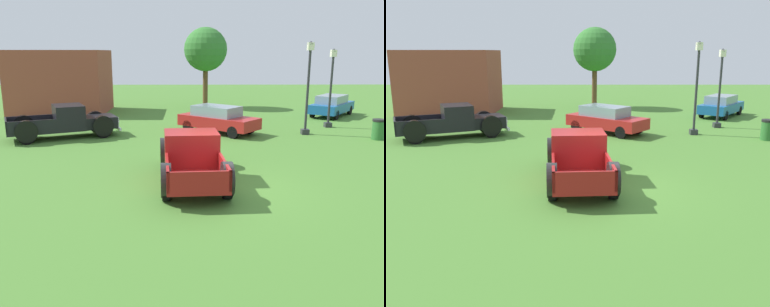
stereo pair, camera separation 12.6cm
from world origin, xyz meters
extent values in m
plane|color=#477A2D|center=(0.00, 0.00, 0.00)|extent=(80.00, 80.00, 0.00)
cube|color=maroon|center=(-1.01, 2.40, 0.66)|extent=(1.62, 1.60, 0.55)
cube|color=silver|center=(-1.06, 3.17, 0.66)|extent=(1.37, 0.15, 0.46)
sphere|color=silver|center=(-1.67, 3.11, 0.68)|extent=(0.20, 0.20, 0.20)
sphere|color=silver|center=(-0.45, 3.19, 0.68)|extent=(0.20, 0.20, 0.20)
cube|color=maroon|center=(-0.92, 1.00, 0.96)|extent=(1.76, 1.41, 1.15)
cube|color=#8C9EA8|center=(-0.96, 1.61, 1.21)|extent=(1.45, 0.14, 0.51)
cube|color=maroon|center=(-0.80, -0.70, 0.43)|extent=(1.81, 2.21, 0.10)
cube|color=maroon|center=(-1.60, -0.75, 0.76)|extent=(0.22, 2.10, 0.55)
cube|color=maroon|center=(-0.01, -0.64, 0.76)|extent=(0.22, 2.10, 0.55)
cube|color=maroon|center=(-0.74, -1.71, 0.76)|extent=(1.68, 0.19, 0.55)
cylinder|color=black|center=(-1.85, 2.35, 0.38)|extent=(0.27, 0.77, 0.76)
cylinder|color=#B7B7BC|center=(-1.86, 2.35, 0.38)|extent=(0.26, 0.32, 0.30)
cylinder|color=black|center=(-1.85, 2.35, 0.57)|extent=(0.34, 0.98, 0.96)
cylinder|color=black|center=(-0.17, 2.46, 0.38)|extent=(0.27, 0.77, 0.76)
cylinder|color=#B7B7BC|center=(-0.16, 2.46, 0.38)|extent=(0.26, 0.32, 0.30)
cylinder|color=black|center=(-0.17, 2.46, 0.57)|extent=(0.34, 0.98, 0.96)
cylinder|color=black|center=(-1.63, -1.00, 0.38)|extent=(0.27, 0.77, 0.76)
cylinder|color=#B7B7BC|center=(-1.64, -1.00, 0.38)|extent=(0.26, 0.32, 0.30)
cylinder|color=black|center=(-1.63, -1.00, 0.57)|extent=(0.34, 0.98, 0.96)
cylinder|color=black|center=(0.05, -0.89, 0.38)|extent=(0.27, 0.77, 0.76)
cylinder|color=#B7B7BC|center=(0.06, -0.89, 0.38)|extent=(0.26, 0.32, 0.30)
cylinder|color=black|center=(0.05, -0.89, 0.57)|extent=(0.34, 0.98, 0.96)
cube|color=silver|center=(-1.06, 3.21, 0.34)|extent=(1.83, 0.22, 0.12)
cube|color=black|center=(-5.37, 8.22, 0.66)|extent=(2.01, 2.02, 0.56)
cube|color=silver|center=(-4.66, 8.54, 0.66)|extent=(0.62, 1.29, 0.47)
sphere|color=silver|center=(-4.93, 9.10, 0.69)|extent=(0.20, 0.20, 0.20)
sphere|color=silver|center=(-4.42, 7.98, 0.69)|extent=(0.20, 0.20, 0.20)
cube|color=black|center=(-6.66, 7.64, 0.97)|extent=(1.89, 2.08, 1.16)
cube|color=#8C9EA8|center=(-6.10, 7.90, 1.22)|extent=(0.64, 1.35, 0.51)
cube|color=black|center=(-8.22, 6.93, 0.43)|extent=(2.63, 2.41, 0.10)
cube|color=black|center=(-8.55, 7.67, 0.76)|extent=(1.97, 0.95, 0.56)
cube|color=black|center=(-7.89, 6.20, 0.76)|extent=(1.97, 0.95, 0.56)
cube|color=black|center=(-9.15, 6.51, 0.76)|extent=(0.77, 1.57, 0.56)
cylinder|color=black|center=(-5.72, 9.00, 0.38)|extent=(0.79, 0.52, 0.77)
cylinder|color=#B7B7BC|center=(-5.72, 9.01, 0.38)|extent=(0.38, 0.35, 0.31)
cylinder|color=black|center=(-5.72, 9.00, 0.58)|extent=(1.00, 0.66, 0.97)
cylinder|color=black|center=(-5.02, 7.45, 0.38)|extent=(0.79, 0.52, 0.77)
cylinder|color=#B7B7BC|center=(-5.01, 7.44, 0.38)|extent=(0.38, 0.35, 0.31)
cylinder|color=black|center=(-5.02, 7.45, 0.58)|extent=(1.00, 0.66, 0.97)
cylinder|color=black|center=(-8.80, 7.60, 0.38)|extent=(0.79, 0.52, 0.77)
cylinder|color=#B7B7BC|center=(-8.81, 7.61, 0.38)|extent=(0.38, 0.35, 0.31)
cylinder|color=black|center=(-8.80, 7.60, 0.58)|extent=(1.00, 0.66, 0.97)
cylinder|color=black|center=(-8.10, 6.06, 0.38)|extent=(0.79, 0.52, 0.77)
cylinder|color=#B7B7BC|center=(-8.10, 6.05, 0.38)|extent=(0.38, 0.35, 0.31)
cylinder|color=black|center=(-8.10, 6.06, 0.58)|extent=(1.00, 0.66, 0.97)
cube|color=silver|center=(-4.62, 8.56, 0.35)|extent=(0.85, 1.72, 0.12)
cube|color=#195699|center=(8.13, 14.11, 0.56)|extent=(3.73, 4.16, 0.54)
cube|color=#7F939E|center=(8.05, 14.00, 1.08)|extent=(2.45, 2.61, 0.50)
cylinder|color=black|center=(8.39, 15.63, 0.29)|extent=(0.50, 0.57, 0.58)
cylinder|color=black|center=(9.54, 14.74, 0.29)|extent=(0.50, 0.57, 0.58)
cylinder|color=black|center=(6.73, 13.47, 0.29)|extent=(0.50, 0.57, 0.58)
cylinder|color=black|center=(7.88, 12.59, 0.29)|extent=(0.50, 0.57, 0.58)
cube|color=#B21E1E|center=(0.53, 8.68, 0.57)|extent=(4.16, 3.86, 0.55)
cube|color=#7F939E|center=(0.42, 8.77, 1.10)|extent=(2.62, 2.51, 0.50)
cylinder|color=black|center=(2.05, 8.36, 0.29)|extent=(0.57, 0.52, 0.59)
cylinder|color=black|center=(1.11, 7.24, 0.29)|extent=(0.57, 0.52, 0.59)
cylinder|color=black|center=(-0.06, 10.12, 0.29)|extent=(0.57, 0.52, 0.59)
cylinder|color=black|center=(-1.00, 9.00, 0.29)|extent=(0.57, 0.52, 0.59)
cube|color=#2D2D33|center=(6.59, 10.18, 0.12)|extent=(0.36, 0.36, 0.25)
cylinder|color=#2D2D33|center=(6.59, 10.18, 1.98)|extent=(0.12, 0.12, 3.47)
cube|color=#F2EACC|center=(6.59, 10.18, 3.90)|extent=(0.28, 0.28, 0.36)
cone|color=#2D2D33|center=(6.59, 10.18, 4.08)|extent=(0.32, 0.32, 0.14)
cube|color=#2D2D33|center=(4.80, 8.23, 0.12)|extent=(0.36, 0.36, 0.25)
cylinder|color=#2D2D33|center=(4.80, 8.23, 2.15)|extent=(0.12, 0.12, 3.79)
cube|color=#F2EACC|center=(4.80, 8.23, 4.22)|extent=(0.28, 0.28, 0.36)
cone|color=#2D2D33|center=(4.80, 8.23, 4.40)|extent=(0.32, 0.32, 0.14)
cylinder|color=#2D6B2D|center=(7.83, 6.94, 0.42)|extent=(0.56, 0.56, 0.85)
cylinder|color=black|center=(7.83, 6.94, 0.90)|extent=(0.59, 0.59, 0.10)
cylinder|color=brown|center=(0.29, 18.54, 1.49)|extent=(0.36, 0.36, 2.99)
sphere|color=#33752D|center=(0.29, 18.54, 4.15)|extent=(3.10, 3.10, 3.10)
cube|color=brown|center=(-9.46, 16.15, 2.04)|extent=(5.99, 4.77, 4.08)
camera|label=1|loc=(-1.04, -11.60, 3.96)|focal=38.22mm
camera|label=2|loc=(-0.92, -11.60, 3.96)|focal=38.22mm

